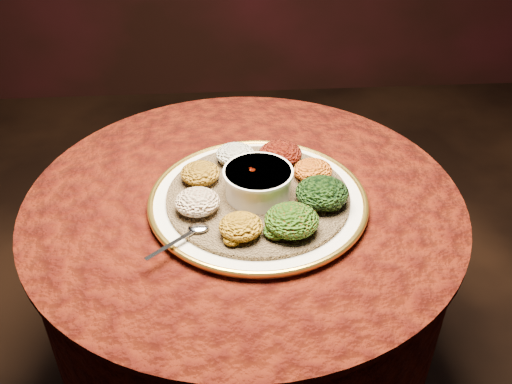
{
  "coord_description": "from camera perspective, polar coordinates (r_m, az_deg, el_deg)",
  "views": [
    {
      "loc": [
        -0.04,
        -1.0,
        1.48
      ],
      "look_at": [
        0.03,
        -0.02,
        0.76
      ],
      "focal_mm": 40.0,
      "sensor_mm": 36.0,
      "label": 1
    }
  ],
  "objects": [
    {
      "name": "portion_mixveg",
      "position": [
        1.1,
        3.58,
        -2.85
      ],
      "size": [
        0.11,
        0.1,
        0.05
      ],
      "primitive_type": "ellipsoid",
      "color": "#A32B0A",
      "rests_on": "injera"
    },
    {
      "name": "injera",
      "position": [
        1.21,
        0.2,
        -0.43
      ],
      "size": [
        0.5,
        0.5,
        0.01
      ],
      "primitive_type": "cylinder",
      "rotation": [
        0.0,
        0.0,
        -0.37
      ],
      "color": "olive",
      "rests_on": "platter"
    },
    {
      "name": "portion_shiro",
      "position": [
        1.24,
        -5.6,
        1.89
      ],
      "size": [
        0.09,
        0.08,
        0.04
      ],
      "primitive_type": "ellipsoid",
      "color": "#976512",
      "rests_on": "injera"
    },
    {
      "name": "portion_gomen",
      "position": [
        1.18,
        6.63,
        -0.06
      ],
      "size": [
        0.11,
        0.1,
        0.05
      ],
      "primitive_type": "ellipsoid",
      "color": "black",
      "rests_on": "injera"
    },
    {
      "name": "portion_tikil",
      "position": [
        1.25,
        5.72,
        2.17
      ],
      "size": [
        0.09,
        0.08,
        0.04
      ],
      "primitive_type": "ellipsoid",
      "color": "#BE780F",
      "rests_on": "injera"
    },
    {
      "name": "table",
      "position": [
        1.37,
        -1.14,
        -6.52
      ],
      "size": [
        0.96,
        0.96,
        0.73
      ],
      "color": "black",
      "rests_on": "ground"
    },
    {
      "name": "portion_timatim",
      "position": [
        1.16,
        -5.89,
        -0.99
      ],
      "size": [
        0.09,
        0.09,
        0.04
      ],
      "primitive_type": "ellipsoid",
      "color": "maroon",
      "rests_on": "injera"
    },
    {
      "name": "platter",
      "position": [
        1.22,
        0.2,
        -0.84
      ],
      "size": [
        0.55,
        0.55,
        0.02
      ],
      "rotation": [
        0.0,
        0.0,
        -0.27
      ],
      "color": "white",
      "rests_on": "table"
    },
    {
      "name": "portion_kik",
      "position": [
        1.09,
        -1.53,
        -3.46
      ],
      "size": [
        0.09,
        0.08,
        0.04
      ],
      "primitive_type": "ellipsoid",
      "color": "#B2730F",
      "rests_on": "injera"
    },
    {
      "name": "spoon",
      "position": [
        1.11,
        -6.19,
        -3.84
      ],
      "size": [
        0.12,
        0.1,
        0.01
      ],
      "rotation": [
        0.0,
        0.0,
        -2.42
      ],
      "color": "silver",
      "rests_on": "injera"
    },
    {
      "name": "portion_kitfo",
      "position": [
        1.3,
        2.45,
        3.88
      ],
      "size": [
        0.1,
        0.09,
        0.05
      ],
      "primitive_type": "ellipsoid",
      "color": "black",
      "rests_on": "injera"
    },
    {
      "name": "portion_ayib",
      "position": [
        1.3,
        -2.09,
        3.78
      ],
      "size": [
        0.09,
        0.08,
        0.04
      ],
      "primitive_type": "ellipsoid",
      "color": "beige",
      "rests_on": "injera"
    },
    {
      "name": "stew_bowl",
      "position": [
        1.19,
        0.21,
        1.13
      ],
      "size": [
        0.15,
        0.15,
        0.06
      ],
      "color": "white",
      "rests_on": "injera"
    }
  ]
}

